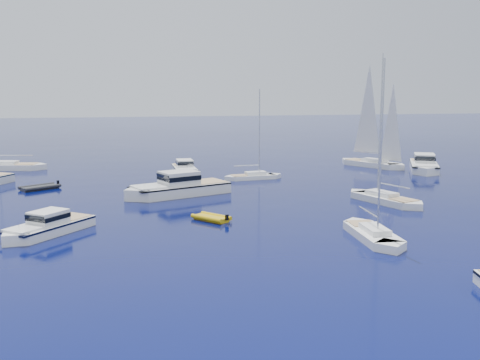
% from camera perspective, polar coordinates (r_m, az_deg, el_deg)
% --- Properties ---
extents(ground, '(400.00, 400.00, 0.00)m').
position_cam_1_polar(ground, '(34.58, 12.45, -9.31)').
color(ground, '#08104E').
rests_on(ground, ground).
extents(motor_cruiser_left, '(7.59, 8.41, 2.28)m').
position_cam_1_polar(motor_cruiser_left, '(45.12, -19.01, -5.23)').
color(motor_cruiser_left, white).
rests_on(motor_cruiser_left, ground).
extents(motor_cruiser_centre, '(12.72, 7.96, 3.20)m').
position_cam_1_polar(motor_cruiser_centre, '(58.44, -6.40, -1.56)').
color(motor_cruiser_centre, silver).
rests_on(motor_cruiser_centre, ground).
extents(motor_cruiser_distant, '(8.15, 11.56, 2.95)m').
position_cam_1_polar(motor_cruiser_distant, '(79.52, 18.20, 0.89)').
color(motor_cruiser_distant, white).
rests_on(motor_cruiser_distant, ground).
extents(motor_cruiser_horizon, '(2.78, 8.80, 2.30)m').
position_cam_1_polar(motor_cruiser_horizon, '(73.62, -5.63, 0.68)').
color(motor_cruiser_horizon, white).
rests_on(motor_cruiser_horizon, ground).
extents(sailboat_fore, '(3.06, 9.32, 13.48)m').
position_cam_1_polar(sailboat_fore, '(42.57, 13.33, -5.83)').
color(sailboat_fore, white).
rests_on(sailboat_fore, ground).
extents(sailboat_mid_r, '(5.57, 10.06, 14.35)m').
position_cam_1_polar(sailboat_mid_r, '(56.21, 14.50, -2.23)').
color(sailboat_mid_r, silver).
rests_on(sailboat_mid_r, ground).
extents(sailboat_centre, '(7.90, 2.83, 11.36)m').
position_cam_1_polar(sailboat_centre, '(68.68, 1.35, 0.10)').
color(sailboat_centre, white).
rests_on(sailboat_centre, ground).
extents(sailboat_sails_r, '(7.89, 11.19, 16.41)m').
position_cam_1_polar(sailboat_sails_r, '(82.05, 13.28, 1.35)').
color(sailboat_sails_r, white).
rests_on(sailboat_sails_r, ground).
extents(sailboat_far_l, '(11.90, 5.62, 16.94)m').
position_cam_1_polar(sailboat_far_l, '(83.34, -22.59, 1.01)').
color(sailboat_far_l, white).
rests_on(sailboat_far_l, ground).
extents(tender_yellow, '(3.62, 3.86, 0.95)m').
position_cam_1_polar(tender_yellow, '(47.11, -2.93, -4.13)').
color(tender_yellow, gold).
rests_on(tender_yellow, ground).
extents(tender_grey_far, '(4.91, 4.35, 0.95)m').
position_cam_1_polar(tender_grey_far, '(65.40, -19.69, -0.90)').
color(tender_grey_far, black).
rests_on(tender_grey_far, ground).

